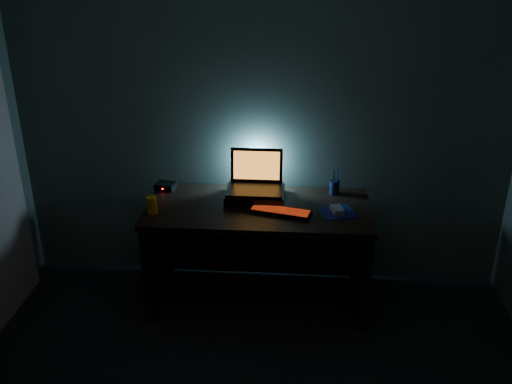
# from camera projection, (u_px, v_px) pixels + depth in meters

# --- Properties ---
(room) EXTENTS (3.50, 4.00, 2.50)m
(room) POSITION_uv_depth(u_px,v_px,m) (228.00, 272.00, 2.13)
(room) COLOR black
(room) RESTS_ON ground
(desk) EXTENTS (1.50, 0.70, 0.75)m
(desk) POSITION_uv_depth(u_px,v_px,m) (259.00, 236.00, 3.96)
(desk) COLOR black
(desk) RESTS_ON ground
(riser) EXTENTS (0.40, 0.30, 0.06)m
(riser) POSITION_uv_depth(u_px,v_px,m) (255.00, 195.00, 3.90)
(riser) COLOR black
(riser) RESTS_ON desk
(laptop) EXTENTS (0.38, 0.28, 0.26)m
(laptop) POSITION_uv_depth(u_px,v_px,m) (256.00, 180.00, 3.91)
(laptop) COLOR black
(laptop) RESTS_ON riser
(keyboard) EXTENTS (0.41, 0.22, 0.02)m
(keyboard) POSITION_uv_depth(u_px,v_px,m) (281.00, 211.00, 3.71)
(keyboard) COLOR black
(keyboard) RESTS_ON desk
(mousepad) EXTENTS (0.27, 0.25, 0.00)m
(mousepad) POSITION_uv_depth(u_px,v_px,m) (337.00, 212.00, 3.72)
(mousepad) COLOR #0B164E
(mousepad) RESTS_ON desk
(mouse) EXTENTS (0.09, 0.12, 0.03)m
(mouse) POSITION_uv_depth(u_px,v_px,m) (337.00, 210.00, 3.71)
(mouse) COLOR gray
(mouse) RESTS_ON mousepad
(pen_cup) EXTENTS (0.09, 0.09, 0.10)m
(pen_cup) POSITION_uv_depth(u_px,v_px,m) (335.00, 187.00, 3.97)
(pen_cup) COLOR black
(pen_cup) RESTS_ON desk
(juice_glass) EXTENTS (0.08, 0.08, 0.11)m
(juice_glass) POSITION_uv_depth(u_px,v_px,m) (152.00, 205.00, 3.69)
(juice_glass) COLOR orange
(juice_glass) RESTS_ON desk
(router) EXTENTS (0.15, 0.13, 0.05)m
(router) POSITION_uv_depth(u_px,v_px,m) (166.00, 186.00, 4.06)
(router) COLOR black
(router) RESTS_ON desk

